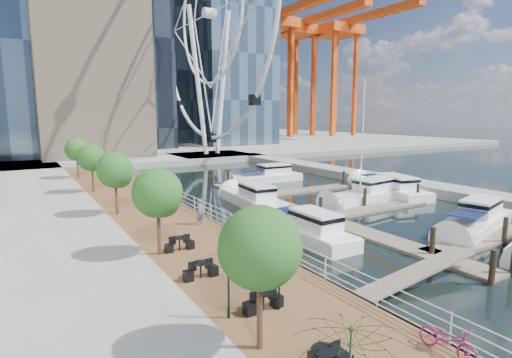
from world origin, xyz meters
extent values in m
plane|color=black|center=(0.00, 0.00, 0.00)|extent=(520.00, 520.00, 0.00)
cube|color=brown|center=(-9.00, 15.00, 0.50)|extent=(6.00, 60.00, 1.00)
cube|color=#595954|center=(-6.00, 15.00, 0.50)|extent=(0.25, 60.00, 1.00)
cube|color=gray|center=(0.00, 102.00, 0.50)|extent=(200.00, 114.00, 1.00)
cube|color=gray|center=(20.00, 20.00, 0.50)|extent=(4.00, 60.00, 1.00)
cube|color=gray|center=(14.00, 52.00, 0.50)|extent=(14.00, 12.00, 1.00)
cube|color=#6D6051|center=(3.00, 10.00, 0.10)|extent=(2.00, 32.00, 0.20)
cube|color=#6D6051|center=(9.00, -2.00, 0.10)|extent=(12.00, 2.00, 0.20)
cube|color=#6D6051|center=(9.00, 8.00, 0.10)|extent=(12.00, 2.00, 0.20)
cube|color=#6D6051|center=(9.00, 18.00, 0.10)|extent=(12.00, 2.00, 0.20)
cylinder|color=white|center=(11.50, 52.00, 14.00)|extent=(0.80, 0.80, 26.00)
cylinder|color=white|center=(16.50, 52.00, 14.00)|extent=(0.80, 0.80, 26.00)
torus|color=white|center=(14.00, 52.00, 26.00)|extent=(0.70, 44.70, 44.70)
cylinder|color=#3F2B1C|center=(-11.40, -6.00, 2.20)|extent=(0.20, 0.20, 2.40)
sphere|color=#265B1E|center=(-11.40, -6.00, 4.30)|extent=(2.60, 2.60, 2.60)
cylinder|color=#3F2B1C|center=(-11.40, 4.00, 2.20)|extent=(0.20, 0.20, 2.40)
sphere|color=#265B1E|center=(-11.40, 4.00, 4.30)|extent=(2.60, 2.60, 2.60)
cylinder|color=#3F2B1C|center=(-11.40, 14.00, 2.20)|extent=(0.20, 0.20, 2.40)
sphere|color=#265B1E|center=(-11.40, 14.00, 4.30)|extent=(2.60, 2.60, 2.60)
cylinder|color=#3F2B1C|center=(-11.40, 24.00, 2.20)|extent=(0.20, 0.20, 2.40)
sphere|color=#265B1E|center=(-11.40, 24.00, 4.30)|extent=(2.60, 2.60, 2.60)
cylinder|color=#3F2B1C|center=(-11.40, 34.00, 2.20)|extent=(0.20, 0.20, 2.40)
sphere|color=#265B1E|center=(-11.40, 34.00, 4.30)|extent=(2.60, 2.60, 2.60)
imported|color=#9C164B|center=(-6.64, -9.28, 1.49)|extent=(0.75, 1.90, 0.98)
imported|color=#53546F|center=(-7.22, 8.27, 1.87)|extent=(0.76, 0.71, 1.75)
imported|color=gray|center=(-6.55, 20.77, 1.93)|extent=(0.98, 1.09, 1.85)
imported|color=#2E3139|center=(-7.96, 30.49, 1.86)|extent=(1.09, 0.81, 1.72)
imported|color=black|center=(-9.47, -4.27, 2.22)|extent=(3.20, 3.24, 2.44)
imported|color=#113E15|center=(-11.38, -3.87, 2.24)|extent=(2.94, 2.99, 2.48)
camera|label=1|loc=(-17.51, -15.84, 8.28)|focal=28.00mm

